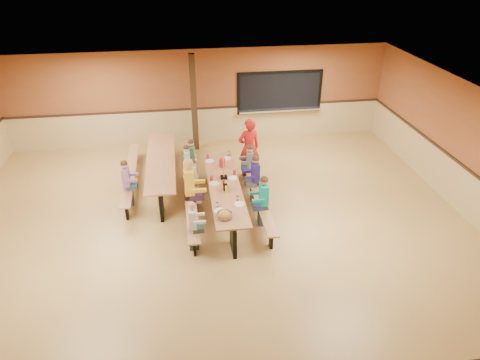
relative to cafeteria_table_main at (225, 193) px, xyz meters
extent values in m
plane|color=olive|center=(-0.28, -0.67, -0.53)|extent=(12.00, 12.00, 0.00)
cube|color=brown|center=(-0.28, 4.33, 0.97)|extent=(12.00, 0.04, 3.00)
cube|color=brown|center=(5.72, -0.67, 0.97)|extent=(0.04, 10.00, 3.00)
cube|color=white|center=(-0.28, -0.67, 2.47)|extent=(12.00, 10.00, 0.04)
cube|color=black|center=(2.32, 4.30, 1.02)|extent=(2.60, 0.06, 1.20)
cube|color=silver|center=(2.32, 4.21, 0.45)|extent=(2.70, 0.28, 0.06)
cube|color=black|center=(-0.48, 3.73, 0.97)|extent=(0.18, 0.18, 3.00)
cube|color=#9C633E|center=(0.00, 0.00, 0.19)|extent=(0.75, 3.60, 0.04)
cube|color=black|center=(0.00, -1.55, -0.18)|extent=(0.08, 0.60, 0.70)
cube|color=black|center=(0.00, 1.55, -0.18)|extent=(0.08, 0.60, 0.70)
cube|color=#9C633E|center=(-0.83, 0.00, -0.09)|extent=(0.26, 3.60, 0.04)
cube|color=black|center=(-0.83, 0.00, -0.32)|extent=(0.06, 0.18, 0.41)
cube|color=#9C633E|center=(0.83, 0.00, -0.09)|extent=(0.26, 3.60, 0.04)
cube|color=black|center=(0.83, 0.00, -0.32)|extent=(0.06, 0.18, 0.41)
cube|color=#9C633E|center=(-1.52, 1.58, 0.19)|extent=(0.75, 3.60, 0.04)
cube|color=black|center=(-1.52, 0.03, -0.18)|extent=(0.08, 0.60, 0.70)
cube|color=black|center=(-1.52, 3.13, -0.18)|extent=(0.08, 0.60, 0.70)
cube|color=#9C633E|center=(-2.35, 1.58, -0.09)|extent=(0.26, 3.60, 0.04)
cube|color=black|center=(-2.35, 1.58, -0.32)|extent=(0.06, 0.18, 0.41)
cube|color=#9C633E|center=(-0.70, 1.58, -0.09)|extent=(0.26, 3.60, 0.04)
cube|color=black|center=(-0.70, 1.58, -0.32)|extent=(0.06, 0.18, 0.41)
imported|color=#AD1713|center=(0.88, 1.75, 0.32)|extent=(0.68, 0.51, 1.70)
cylinder|color=#B01917|center=(0.06, 0.95, 0.32)|extent=(0.16, 0.16, 0.22)
cube|color=black|center=(0.00, -0.21, 0.28)|extent=(0.10, 0.14, 0.13)
cylinder|color=yellow|center=(0.00, -0.35, 0.30)|extent=(0.06, 0.06, 0.17)
cylinder|color=#B2140F|center=(-0.02, -0.05, 0.30)|extent=(0.06, 0.06, 0.17)
cube|color=black|center=(0.02, 0.33, 0.24)|extent=(0.16, 0.16, 0.06)
cube|color=#9C633E|center=(0.02, 0.33, 0.52)|extent=(0.02, 0.09, 0.50)
camera|label=1|loc=(-0.93, -8.78, 5.33)|focal=32.00mm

